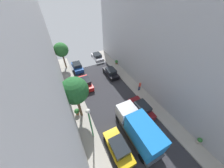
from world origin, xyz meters
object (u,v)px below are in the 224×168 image
at_px(parked_car_right_2, 111,73).
at_px(parked_car_right_1, 141,108).
at_px(street_tree_2, 75,91).
at_px(parked_car_left_2, 118,148).
at_px(parked_car_left_4, 77,67).
at_px(street_tree_0, 61,50).
at_px(parked_car_right_3, 97,57).
at_px(lamp_post, 90,120).
at_px(potted_plant_4, 116,62).
at_px(potted_plant_1, 77,111).
at_px(potted_plant_3, 69,90).
at_px(delivery_truck, 139,129).
at_px(potted_plant_2, 199,141).
at_px(pedestrian, 140,86).
at_px(parked_car_left_3, 86,83).

bearing_deg(parked_car_right_2, parked_car_right_1, -90.00).
bearing_deg(street_tree_2, parked_car_left_2, -69.04).
bearing_deg(parked_car_left_4, street_tree_0, 139.94).
distance_m(parked_car_right_3, lamp_post, 19.21).
xyz_separation_m(potted_plant_4, lamp_post, (-10.34, -13.40, 2.87)).
height_order(parked_car_left_2, street_tree_2, street_tree_2).
relative_size(parked_car_left_2, street_tree_2, 0.67).
relative_size(parked_car_right_1, parked_car_right_2, 1.00).
bearing_deg(lamp_post, parked_car_left_4, 82.92).
distance_m(parked_car_right_1, lamp_post, 7.83).
height_order(street_tree_2, potted_plant_1, street_tree_2).
bearing_deg(potted_plant_3, parked_car_right_1, -45.35).
relative_size(delivery_truck, street_tree_2, 1.05).
bearing_deg(parked_car_right_3, lamp_post, -112.59).
bearing_deg(potted_plant_2, lamp_post, 149.57).
bearing_deg(street_tree_2, potted_plant_4, 42.51).
distance_m(parked_car_right_1, delivery_truck, 3.99).
bearing_deg(pedestrian, parked_car_left_2, -139.25).
relative_size(parked_car_right_3, potted_plant_1, 4.21).
bearing_deg(parked_car_left_2, delivery_truck, 6.44).
relative_size(parked_car_right_3, potted_plant_3, 4.69).
xyz_separation_m(parked_car_right_3, pedestrian, (2.41, -13.52, 0.35)).
bearing_deg(delivery_truck, parked_car_left_3, 103.03).
height_order(parked_car_left_3, parked_car_right_2, same).
height_order(delivery_truck, potted_plant_1, delivery_truck).
distance_m(parked_car_left_2, parked_car_left_3, 11.97).
distance_m(parked_car_left_3, potted_plant_1, 6.08).
height_order(parked_car_left_4, parked_car_right_1, same).
bearing_deg(lamp_post, potted_plant_2, -30.43).
bearing_deg(parked_car_right_1, parked_car_right_3, 90.00).
relative_size(street_tree_2, potted_plant_2, 7.21).
bearing_deg(pedestrian, street_tree_0, 127.23).
distance_m(parked_car_left_4, lamp_post, 15.67).
bearing_deg(street_tree_2, parked_car_right_2, 40.57).
bearing_deg(potted_plant_1, lamp_post, -76.52).
height_order(delivery_truck, pedestrian, delivery_truck).
relative_size(parked_car_left_3, potted_plant_3, 4.69).
height_order(parked_car_left_4, pedestrian, pedestrian).
height_order(parked_car_left_3, parked_car_right_3, same).
xyz_separation_m(parked_car_right_3, lamp_post, (-7.30, -17.54, 2.80)).
height_order(parked_car_left_4, potted_plant_3, parked_car_left_4).
xyz_separation_m(parked_car_left_4, pedestrian, (7.81, -11.27, 0.35)).
height_order(parked_car_left_3, parked_car_right_1, same).
height_order(parked_car_left_3, street_tree_0, street_tree_0).
xyz_separation_m(delivery_truck, street_tree_2, (-5.07, 5.88, 2.99)).
height_order(parked_car_left_4, lamp_post, lamp_post).
relative_size(parked_car_left_3, parked_car_left_4, 1.00).
distance_m(street_tree_0, potted_plant_2, 25.69).
xyz_separation_m(parked_car_right_2, lamp_post, (-7.30, -10.14, 2.80)).
bearing_deg(potted_plant_2, delivery_truck, 147.38).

